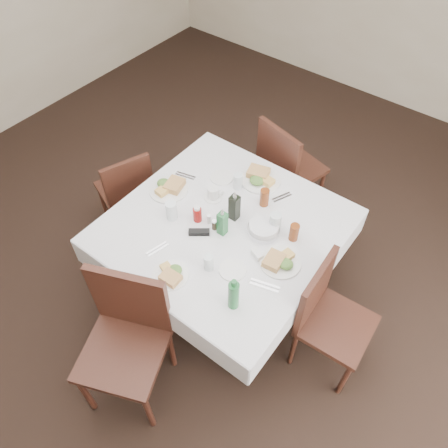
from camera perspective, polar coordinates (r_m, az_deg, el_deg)
name	(u,v)px	position (r m, az deg, el deg)	size (l,w,h in m)	color
ground_plane	(189,286)	(3.62, -4.55, -8.12)	(7.00, 7.00, 0.00)	black
room_shell	(170,109)	(2.37, -7.13, 14.72)	(6.04, 7.04, 2.80)	#BEAF91
dining_table	(224,231)	(3.06, 0.00, -0.92)	(1.49, 1.49, 0.76)	black
chair_north	(286,165)	(3.78, 8.04, 7.63)	(0.56, 0.56, 0.97)	black
chair_south	(127,332)	(2.81, -12.51, -13.61)	(0.64, 0.64, 1.04)	black
chair_east	(326,313)	(2.95, 13.21, -11.23)	(0.47, 0.47, 0.93)	black
chair_west	(127,189)	(3.73, -12.56, 4.52)	(0.52, 0.52, 0.85)	black
meal_north	(260,178)	(3.30, 4.72, 6.01)	(0.30, 0.30, 0.07)	white
meal_south	(171,274)	(2.75, -6.94, -6.53)	(0.23, 0.23, 0.05)	white
meal_east	(280,261)	(2.81, 7.31, -4.83)	(0.27, 0.27, 0.06)	white
meal_west	(169,187)	(3.25, -7.20, 4.79)	(0.29, 0.29, 0.06)	white
side_plate_a	(222,177)	(3.32, -0.30, 6.10)	(0.17, 0.17, 0.01)	white
side_plate_b	(233,270)	(2.77, 1.13, -6.00)	(0.18, 0.18, 0.01)	white
water_n	(238,181)	(3.21, 1.84, 5.59)	(0.07, 0.07, 0.12)	silver
water_s	(209,262)	(2.74, -2.03, -5.03)	(0.06, 0.06, 0.12)	silver
water_e	(275,222)	(2.94, 6.69, 0.24)	(0.08, 0.08, 0.15)	silver
water_w	(171,211)	(3.02, -6.89, 1.75)	(0.08, 0.08, 0.14)	silver
iced_tea_a	(264,197)	(3.10, 5.31, 3.48)	(0.07, 0.07, 0.14)	brown
iced_tea_b	(294,232)	(2.91, 9.14, -1.07)	(0.06, 0.06, 0.13)	brown
bread_basket	(264,229)	(2.95, 5.19, -0.62)	(0.22, 0.22, 0.07)	silver
oil_cruet_dark	(234,207)	(2.97, 1.37, 2.29)	(0.06, 0.06, 0.26)	black
oil_cruet_green	(222,223)	(2.88, -0.22, 0.19)	(0.06, 0.06, 0.23)	#206431
ketchup_bottle	(197,214)	(2.99, -3.50, 1.32)	(0.06, 0.06, 0.13)	#9E1210
salt_shaker	(209,219)	(3.00, -1.97, 0.66)	(0.03, 0.03, 0.07)	white
pepper_shaker	(214,225)	(2.95, -1.26, -0.09)	(0.04, 0.04, 0.08)	#382A1D
coffee_mug	(214,193)	(3.15, -1.37, 4.01)	(0.13, 0.13, 0.10)	white
sunglasses	(199,232)	(2.95, -3.27, -1.07)	(0.14, 0.12, 0.03)	black
green_bottle	(234,295)	(2.54, 1.26, -9.24)	(0.07, 0.07, 0.25)	#206431
sugar_caddy	(257,254)	(2.83, 4.36, -3.96)	(0.09, 0.07, 0.04)	white
cutlery_n	(282,197)	(3.21, 7.56, 3.49)	(0.10, 0.16, 0.01)	silver
cutlery_s	(157,249)	(2.90, -8.71, -3.24)	(0.07, 0.17, 0.01)	silver
cutlery_e	(265,285)	(2.72, 5.34, -8.00)	(0.19, 0.10, 0.01)	silver
cutlery_w	(185,176)	(3.35, -5.06, 6.30)	(0.16, 0.08, 0.01)	silver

